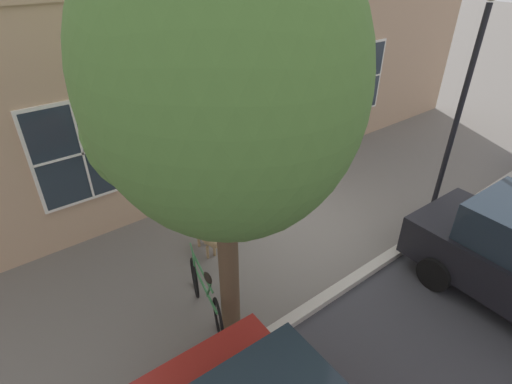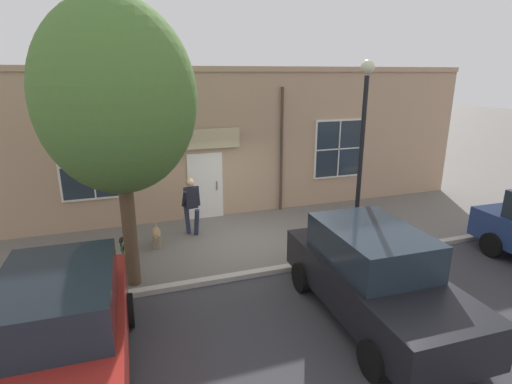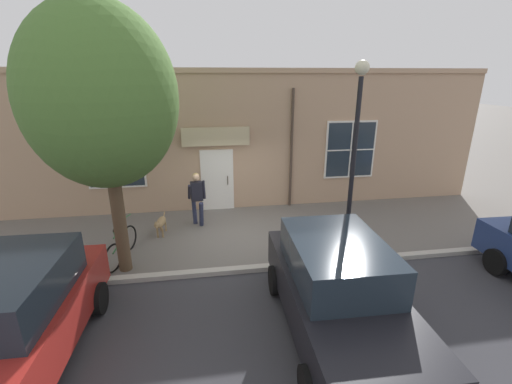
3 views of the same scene
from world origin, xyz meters
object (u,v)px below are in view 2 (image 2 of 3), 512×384
object	(u,v)px
dog_on_leash	(156,234)
leaning_bicycle	(125,259)
street_lamp	(363,132)
street_tree_by_curb	(113,102)
parked_car_mid_block	(374,275)
pedestrian_walking	(191,201)
parked_car_nearest_curb	(61,335)

from	to	relation	value
dog_on_leash	leaning_bicycle	size ratio (longest dim) A/B	0.65
dog_on_leash	street_lamp	distance (m)	5.88
street_tree_by_curb	street_lamp	xyz separation A→B (m)	(0.21, 5.55, -0.82)
street_tree_by_curb	parked_car_mid_block	distance (m)	5.95
leaning_bicycle	parked_car_mid_block	xyz separation A→B (m)	(3.26, 4.35, 0.50)
dog_on_leash	parked_car_mid_block	bearing A→B (deg)	37.83
dog_on_leash	leaning_bicycle	bearing A→B (deg)	-32.39
pedestrian_walking	street_tree_by_curb	world-z (taller)	street_tree_by_curb
parked_car_mid_block	dog_on_leash	bearing A→B (deg)	-142.17
parked_car_nearest_curb	street_lamp	distance (m)	7.43
leaning_bicycle	parked_car_nearest_curb	distance (m)	3.47
pedestrian_walking	street_tree_by_curb	bearing A→B (deg)	-37.82
street_lamp	dog_on_leash	bearing A→B (deg)	-111.72
leaning_bicycle	parked_car_mid_block	bearing A→B (deg)	53.16
parked_car_mid_block	parked_car_nearest_curb	bearing A→B (deg)	-89.47
pedestrian_walking	leaning_bicycle	world-z (taller)	pedestrian_walking
dog_on_leash	parked_car_nearest_curb	bearing A→B (deg)	-20.54
dog_on_leash	parked_car_nearest_curb	xyz separation A→B (m)	(4.60, -1.72, 0.50)
dog_on_leash	leaning_bicycle	world-z (taller)	leaning_bicycle
pedestrian_walking	dog_on_leash	xyz separation A→B (m)	(0.58, -1.07, -0.62)
leaning_bicycle	street_lamp	world-z (taller)	street_lamp
pedestrian_walking	street_tree_by_curb	size ratio (longest dim) A/B	0.28
dog_on_leash	street_lamp	xyz separation A→B (m)	(1.93, 4.84, 2.73)
parked_car_nearest_curb	street_lamp	world-z (taller)	street_lamp
leaning_bicycle	parked_car_nearest_curb	xyz separation A→B (m)	(3.31, -0.91, 0.50)
parked_car_mid_block	leaning_bicycle	bearing A→B (deg)	-126.84
dog_on_leash	parked_car_nearest_curb	size ratio (longest dim) A/B	0.26
pedestrian_walking	parked_car_mid_block	size ratio (longest dim) A/B	0.39
pedestrian_walking	leaning_bicycle	xyz separation A→B (m)	(1.87, -1.88, -0.62)
parked_car_mid_block	street_lamp	xyz separation A→B (m)	(-2.63, 1.30, 2.23)
dog_on_leash	street_tree_by_curb	bearing A→B (deg)	-22.72
parked_car_nearest_curb	pedestrian_walking	bearing A→B (deg)	151.72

